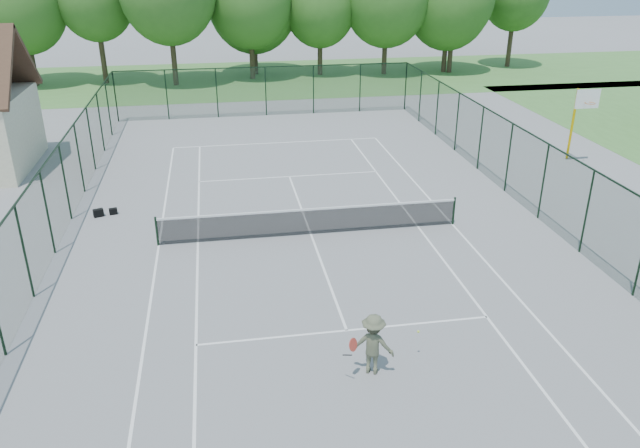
{
  "coord_description": "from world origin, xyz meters",
  "views": [
    {
      "loc": [
        -3.18,
        -20.62,
        9.74
      ],
      "look_at": [
        0.0,
        -2.0,
        1.3
      ],
      "focal_mm": 35.0,
      "sensor_mm": 36.0,
      "label": 1
    }
  ],
  "objects": [
    {
      "name": "sports_bag_b",
      "position": [
        -7.44,
        3.2,
        0.12
      ],
      "size": [
        0.34,
        0.25,
        0.24
      ],
      "primitive_type": "cube",
      "rotation": [
        0.0,
        0.0,
        0.21
      ],
      "color": "black",
      "rests_on": "ground"
    },
    {
      "name": "sports_bag_a",
      "position": [
        -7.98,
        3.06,
        0.15
      ],
      "size": [
        0.43,
        0.34,
        0.3
      ],
      "primitive_type": "cube",
      "rotation": [
        0.0,
        0.0,
        0.35
      ],
      "color": "black",
      "rests_on": "ground"
    },
    {
      "name": "grass_far",
      "position": [
        0.0,
        30.0,
        0.01
      ],
      "size": [
        80.0,
        16.0,
        0.01
      ],
      "primitive_type": "cube",
      "color": "#4F893E",
      "rests_on": "ground"
    },
    {
      "name": "basketball_goal",
      "position": [
        14.07,
        6.26,
        2.57
      ],
      "size": [
        1.2,
        1.43,
        3.65
      ],
      "color": "#CEA001",
      "rests_on": "ground"
    },
    {
      "name": "ground",
      "position": [
        0.0,
        0.0,
        0.0
      ],
      "size": [
        140.0,
        140.0,
        0.0
      ],
      "primitive_type": "plane",
      "color": "gray",
      "rests_on": "ground"
    },
    {
      "name": "court_lines",
      "position": [
        0.0,
        0.0,
        0.0
      ],
      "size": [
        11.05,
        23.85,
        0.01
      ],
      "color": "white",
      "rests_on": "ground"
    },
    {
      "name": "fence_enclosure",
      "position": [
        0.0,
        0.0,
        1.56
      ],
      "size": [
        18.05,
        36.05,
        3.02
      ],
      "color": "#193521",
      "rests_on": "ground"
    },
    {
      "name": "tennis_net",
      "position": [
        0.0,
        0.0,
        0.58
      ],
      "size": [
        11.08,
        0.08,
        1.1
      ],
      "color": "black",
      "rests_on": "ground"
    },
    {
      "name": "tennis_player",
      "position": [
        0.25,
        -8.27,
        0.81
      ],
      "size": [
        2.2,
        0.99,
        1.62
      ],
      "color": "#545941",
      "rests_on": "ground"
    },
    {
      "name": "tree_line_far",
      "position": [
        0.0,
        30.0,
        5.99
      ],
      "size": [
        39.4,
        6.4,
        9.7
      ],
      "color": "#443424",
      "rests_on": "ground"
    }
  ]
}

